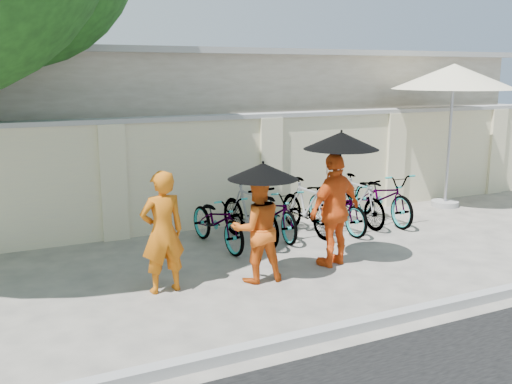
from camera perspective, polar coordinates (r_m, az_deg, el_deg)
name	(u,v)px	position (r m, az deg, el deg)	size (l,w,h in m)	color
ground	(241,289)	(7.73, -1.53, -9.71)	(80.00, 80.00, 0.00)	#A49C8D
kerb	(306,337)	(6.33, 4.98, -14.29)	(40.00, 0.16, 0.12)	#979797
compound_wall	(219,173)	(10.69, -3.69, 1.93)	(20.00, 0.30, 2.00)	beige
building_behind	(199,123)	(14.49, -5.71, 6.91)	(14.00, 6.00, 3.20)	beige
monk_left	(162,232)	(7.51, -9.34, -3.97)	(0.59, 0.39, 1.63)	#C8610E
monk_center	(257,229)	(7.82, 0.10, -3.69)	(0.72, 0.56, 1.49)	#D75614
parasol_center	(263,171)	(7.59, 0.71, 2.10)	(0.95, 0.95, 0.82)	black
monk_right	(335,210)	(8.52, 7.90, -1.77)	(1.00, 0.42, 1.70)	#EA5516
parasol_right	(341,141)	(8.28, 8.52, 5.11)	(1.09, 1.09, 1.05)	black
patio_umbrella	(454,78)	(12.68, 19.15, 10.71)	(3.26, 3.26, 3.02)	#979797
bike_0	(218,221)	(9.42, -3.85, -2.87)	(0.59, 1.71, 0.90)	#A4A3B0
bike_1	(250,212)	(9.63, -0.65, -2.04)	(0.49, 1.75, 1.05)	#A4A3B0
bike_2	(277,212)	(10.01, 2.08, -1.99)	(0.59, 1.69, 0.89)	#A4A3B0
bike_3	(307,207)	(10.23, 5.14, -1.46)	(0.46, 1.64, 0.98)	#A4A3B0
bike_4	(337,207)	(10.48, 8.10, -1.47)	(0.59, 1.70, 0.89)	#A4A3B0
bike_5	(358,200)	(10.92, 10.19, -0.82)	(0.45, 1.58, 0.95)	#A4A3B0
bike_6	(383,196)	(11.27, 12.59, -0.44)	(0.66, 1.88, 0.99)	#A4A3B0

